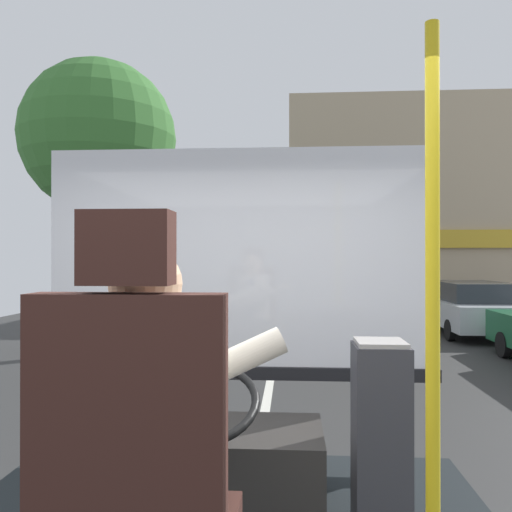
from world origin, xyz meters
TOP-DOWN VIEW (x-y plane):
  - ground at (0.00, 8.80)m, footprint 18.00×44.00m
  - driver_seat at (-0.07, -0.37)m, footprint 0.48×0.48m
  - bus_driver at (-0.07, -0.26)m, footprint 0.78×0.61m
  - steering_console at (-0.07, 0.84)m, footprint 1.10×0.96m
  - handrail_pole at (0.76, -0.06)m, footprint 0.04×0.04m
  - fare_box at (0.73, 0.74)m, footprint 0.25×0.27m
  - windshield_panel at (0.00, 1.62)m, footprint 2.50×0.08m
  - street_tree at (-3.48, 8.37)m, footprint 3.03×3.03m
  - shop_building at (6.39, 18.36)m, footprint 12.28×4.76m
  - parked_car_silver at (4.79, 11.79)m, footprint 1.85×4.48m

SIDE VIEW (x-z plane):
  - ground at x=0.00m, z-range -0.05..0.00m
  - parked_car_silver at x=4.79m, z-range 0.02..1.32m
  - steering_console at x=-0.07m, z-range 0.47..1.24m
  - fare_box at x=0.73m, z-range 0.63..1.49m
  - driver_seat at x=-0.07m, z-range 0.55..1.90m
  - bus_driver at x=-0.07m, z-range 1.02..1.80m
  - handrail_pole at x=0.76m, z-range 0.64..2.61m
  - windshield_panel at x=0.00m, z-range 0.94..2.42m
  - shop_building at x=6.39m, z-range 0.00..7.50m
  - street_tree at x=-3.48m, z-range 1.34..7.13m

